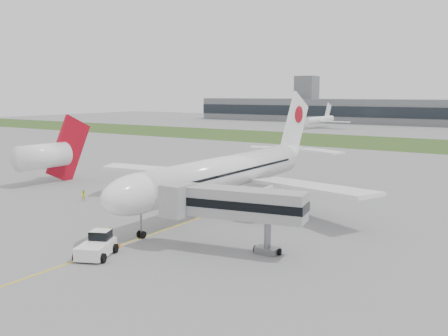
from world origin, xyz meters
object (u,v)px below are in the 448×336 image
Objects in this scene: pushback_tug at (97,245)px; jet_bridge at (230,203)px; ground_crew_near at (111,233)px; neighbor_aircraft at (46,155)px; airliner at (230,171)px.

jet_bridge is (11.07, 9.40, 4.25)m from pushback_tug.
jet_bridge is 15.59m from ground_crew_near.
ground_crew_near is at bearing -26.38° from neighbor_aircraft.
jet_bridge is at bearing -57.05° from airliner.
ground_crew_near is 0.09× the size of neighbor_aircraft.
airliner is at bearing 4.66° from neighbor_aircraft.
airliner is 3.14× the size of neighbor_aircraft.
jet_bridge reaches higher than ground_crew_near.
pushback_tug is 5.92m from ground_crew_near.
airliner is 23.17m from ground_crew_near.
airliner reaches higher than neighbor_aircraft.
pushback_tug is at bearing 122.19° from ground_crew_near.
airliner is 33.22× the size of ground_crew_near.
pushback_tug is 48.70m from neighbor_aircraft.
jet_bridge is 54.88m from neighbor_aircraft.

